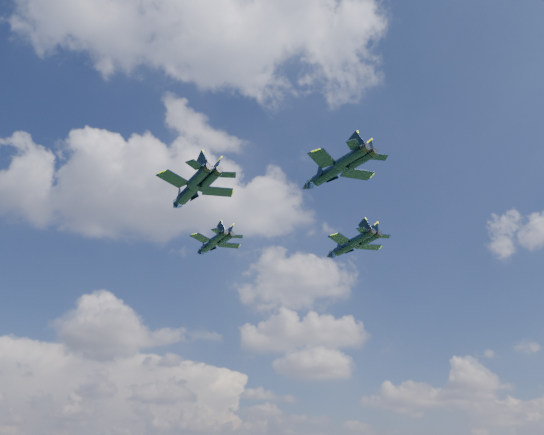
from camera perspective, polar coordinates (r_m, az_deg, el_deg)
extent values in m
cylinder|color=black|center=(106.54, -6.58, -2.91)|extent=(5.23, 7.64, 1.58)
cone|color=black|center=(110.73, -7.84, -3.76)|extent=(2.41, 2.71, 1.49)
ellipsoid|color=brown|center=(109.10, -7.29, -3.17)|extent=(1.97, 2.60, 0.72)
cube|color=black|center=(103.80, -7.65, -2.20)|extent=(4.29, 4.57, 0.16)
cube|color=black|center=(106.50, -4.64, -2.99)|extent=(4.28, 2.77, 0.16)
cube|color=black|center=(100.39, -5.98, -1.44)|extent=(2.24, 2.48, 0.12)
cube|color=black|center=(102.41, -3.76, -2.05)|extent=(2.13, 1.36, 0.12)
cube|color=black|center=(102.02, -5.50, -1.13)|extent=(1.81, 2.00, 2.64)
cube|color=black|center=(102.87, -4.56, -1.39)|extent=(1.48, 2.53, 2.64)
cylinder|color=black|center=(87.07, -8.77, 2.85)|extent=(6.01, 9.37, 1.91)
cone|color=black|center=(92.14, -10.33, 1.26)|extent=(2.85, 3.27, 1.80)
ellipsoid|color=brown|center=(90.21, -9.65, 2.25)|extent=(2.29, 3.17, 0.87)
cube|color=black|center=(84.15, -10.56, 4.10)|extent=(5.28, 5.48, 0.19)
cube|color=black|center=(86.70, -5.90, 2.80)|extent=(5.09, 3.16, 0.19)
cube|color=black|center=(79.96, -8.31, 5.64)|extent=(2.77, 3.00, 0.15)
cube|color=black|center=(81.91, -4.80, 4.60)|extent=(2.58, 1.64, 0.15)
cube|color=black|center=(81.93, -7.48, 5.96)|extent=(2.09, 2.51, 3.19)
cube|color=black|center=(82.74, -6.01, 5.52)|extent=(1.76, 3.10, 3.19)
cylinder|color=black|center=(101.82, 8.15, -3.09)|extent=(5.53, 8.57, 1.75)
cone|color=black|center=(105.81, 6.21, -4.11)|extent=(2.62, 3.00, 1.65)
ellipsoid|color=brown|center=(104.27, 7.01, -3.41)|extent=(2.11, 2.90, 0.80)
cube|color=black|center=(98.37, 7.30, -2.29)|extent=(4.83, 5.03, 0.17)
cube|color=black|center=(102.66, 10.34, -3.11)|extent=(4.67, 2.91, 0.17)
cube|color=black|center=(95.44, 9.69, -1.35)|extent=(2.53, 2.74, 0.14)
cube|color=black|center=(98.65, 11.90, -2.00)|extent=(2.35, 1.49, 0.14)
cube|color=black|center=(97.43, 9.98, -0.98)|extent=(1.92, 2.29, 2.92)
cube|color=black|center=(98.77, 10.91, -1.25)|extent=(1.61, 2.83, 2.92)
cylinder|color=black|center=(80.26, 6.37, 4.90)|extent=(6.25, 8.45, 1.78)
cone|color=black|center=(83.86, 3.69, 3.32)|extent=(2.79, 3.06, 1.68)
ellipsoid|color=brown|center=(82.55, 4.80, 4.31)|extent=(2.33, 2.90, 0.81)
cube|color=black|center=(76.94, 5.44, 6.34)|extent=(4.73, 5.18, 0.18)
cube|color=black|center=(81.31, 9.15, 4.65)|extent=(4.93, 3.34, 0.18)
cube|color=black|center=(74.49, 8.75, 7.76)|extent=(2.46, 2.79, 0.14)
cube|color=black|center=(77.77, 11.41, 6.41)|extent=(2.47, 1.66, 0.14)
cube|color=black|center=(76.61, 9.04, 7.97)|extent=(2.15, 2.16, 2.97)
cube|color=black|center=(77.97, 10.16, 7.40)|extent=(1.69, 2.81, 2.97)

